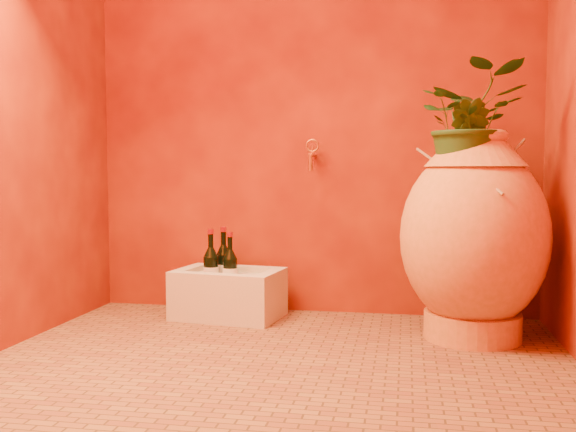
% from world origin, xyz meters
% --- Properties ---
extents(floor, '(2.50, 2.50, 0.00)m').
position_xyz_m(floor, '(0.00, 0.00, 0.00)').
color(floor, brown).
rests_on(floor, ground).
extents(wall_back, '(2.50, 0.02, 2.50)m').
position_xyz_m(wall_back, '(0.00, 1.00, 1.25)').
color(wall_back, '#631005').
rests_on(wall_back, ground).
extents(wall_left, '(0.02, 2.00, 2.50)m').
position_xyz_m(wall_left, '(-1.25, 0.00, 1.25)').
color(wall_left, '#631005').
rests_on(wall_left, ground).
extents(amphora, '(0.87, 0.87, 1.00)m').
position_xyz_m(amphora, '(0.85, 0.53, 0.50)').
color(amphora, orange).
rests_on(amphora, floor).
extents(stone_basin, '(0.61, 0.46, 0.27)m').
position_xyz_m(stone_basin, '(-0.43, 0.75, 0.13)').
color(stone_basin, beige).
rests_on(stone_basin, floor).
extents(wine_bottle_a, '(0.08, 0.08, 0.35)m').
position_xyz_m(wine_bottle_a, '(-0.51, 0.71, 0.27)').
color(wine_bottle_a, black).
rests_on(wine_bottle_a, stone_basin).
extents(wine_bottle_b, '(0.09, 0.09, 0.35)m').
position_xyz_m(wine_bottle_b, '(-0.47, 0.82, 0.27)').
color(wine_bottle_b, black).
rests_on(wine_bottle_b, stone_basin).
extents(wine_bottle_c, '(0.08, 0.08, 0.33)m').
position_xyz_m(wine_bottle_c, '(-0.41, 0.74, 0.26)').
color(wine_bottle_c, black).
rests_on(wine_bottle_c, stone_basin).
extents(wall_tap, '(0.08, 0.16, 0.18)m').
position_xyz_m(wall_tap, '(0.01, 0.91, 0.90)').
color(wall_tap, '#B57229').
rests_on(wall_tap, wall_back).
extents(plant_main, '(0.54, 0.48, 0.54)m').
position_xyz_m(plant_main, '(0.82, 0.52, 1.04)').
color(plant_main, '#1E4117').
rests_on(plant_main, amphora).
extents(plant_side, '(0.27, 0.25, 0.40)m').
position_xyz_m(plant_side, '(0.80, 0.49, 0.94)').
color(plant_side, '#1E4117').
rests_on(plant_side, amphora).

